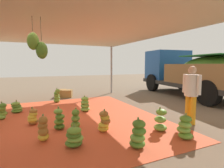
{
  "coord_description": "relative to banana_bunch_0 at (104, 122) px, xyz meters",
  "views": [
    {
      "loc": [
        5.04,
        -0.67,
        1.57
      ],
      "look_at": [
        0.79,
        1.25,
        1.05
      ],
      "focal_mm": 28.08,
      "sensor_mm": 36.0,
      "label": 1
    }
  ],
  "objects": [
    {
      "name": "banana_bunch_15",
      "position": [
        -2.07,
        -2.32,
        -0.01
      ],
      "size": [
        0.34,
        0.34,
        0.52
      ],
      "color": "#6B9E38",
      "rests_on": "tarp_orange"
    },
    {
      "name": "cargo_truck_main",
      "position": [
        -2.82,
        5.91,
        1.0
      ],
      "size": [
        6.25,
        3.08,
        2.4
      ],
      "color": "#2D2D2D",
      "rests_on": "ground"
    },
    {
      "name": "crate_0",
      "position": [
        -4.82,
        0.01,
        -0.06
      ],
      "size": [
        0.55,
        0.56,
        0.36
      ],
      "primitive_type": "cube",
      "rotation": [
        0.0,
        0.0,
        -0.35
      ],
      "color": "olive",
      "rests_on": "ground"
    },
    {
      "name": "banana_bunch_14",
      "position": [
        0.46,
        -0.8,
        -0.05
      ],
      "size": [
        0.46,
        0.48,
        0.44
      ],
      "color": "#477523",
      "rests_on": "tarp_orange"
    },
    {
      "name": "banana_bunch_6",
      "position": [
        -2.71,
        -2.0,
        -0.07
      ],
      "size": [
        0.43,
        0.43,
        0.41
      ],
      "color": "#518428",
      "rests_on": "tarp_orange"
    },
    {
      "name": "banana_bunch_11",
      "position": [
        0.49,
        1.24,
        0.01
      ],
      "size": [
        0.41,
        0.39,
        0.57
      ],
      "color": "#75A83D",
      "rests_on": "tarp_orange"
    },
    {
      "name": "banana_bunch_2",
      "position": [
        -0.04,
        -1.33,
        0.01
      ],
      "size": [
        0.33,
        0.3,
        0.56
      ],
      "color": "gold",
      "rests_on": "tarp_orange"
    },
    {
      "name": "banana_bunch_3",
      "position": [
        1.03,
        0.27,
        0.02
      ],
      "size": [
        0.43,
        0.42,
        0.59
      ],
      "color": "#518428",
      "rests_on": "tarp_orange"
    },
    {
      "name": "banana_bunch_0",
      "position": [
        0.0,
        0.0,
        0.0
      ],
      "size": [
        0.37,
        0.37,
        0.54
      ],
      "color": "gold",
      "rests_on": "tarp_orange"
    },
    {
      "name": "banana_bunch_8",
      "position": [
        -0.56,
        -0.94,
        0.01
      ],
      "size": [
        0.34,
        0.32,
        0.57
      ],
      "color": "#477523",
      "rests_on": "tarp_orange"
    },
    {
      "name": "ground_plane",
      "position": [
        -1.36,
        2.21,
        -0.24
      ],
      "size": [
        40.0,
        40.0,
        0.0
      ],
      "primitive_type": "plane",
      "color": "brown"
    },
    {
      "name": "banana_bunch_9",
      "position": [
        1.08,
        1.4,
        0.0
      ],
      "size": [
        0.42,
        0.42,
        0.55
      ],
      "color": "#60932D",
      "rests_on": "tarp_orange"
    },
    {
      "name": "worker_1",
      "position": [
        0.4,
        2.31,
        0.65
      ],
      "size": [
        0.56,
        0.34,
        1.53
      ],
      "color": "orange",
      "rests_on": "ground"
    },
    {
      "name": "banana_bunch_5",
      "position": [
        -3.78,
        -0.59,
        0.03
      ],
      "size": [
        0.35,
        0.34,
        0.6
      ],
      "color": "#60932D",
      "rests_on": "tarp_orange"
    },
    {
      "name": "tent_canopy",
      "position": [
        -1.35,
        -0.89,
        2.3
      ],
      "size": [
        8.0,
        7.0,
        2.62
      ],
      "color": "#9EA0A5",
      "rests_on": "ground"
    },
    {
      "name": "banana_bunch_1",
      "position": [
        -1.92,
        0.08,
        -0.0
      ],
      "size": [
        0.43,
        0.43,
        0.54
      ],
      "color": "#6B9E38",
      "rests_on": "tarp_orange"
    },
    {
      "name": "banana_bunch_13",
      "position": [
        -1.2,
        -1.51,
        -0.03
      ],
      "size": [
        0.33,
        0.32,
        0.47
      ],
      "color": "#996628",
      "rests_on": "tarp_orange"
    },
    {
      "name": "tarp_orange",
      "position": [
        -1.36,
        -0.79,
        -0.24
      ],
      "size": [
        5.75,
        5.47,
        0.01
      ],
      "primitive_type": "cube",
      "color": "#D1512D",
      "rests_on": "ground"
    },
    {
      "name": "banana_bunch_12",
      "position": [
        -0.5,
        -0.56,
        -0.01
      ],
      "size": [
        0.3,
        0.3,
        0.52
      ],
      "color": "#60932D",
      "rests_on": "tarp_orange"
    },
    {
      "name": "crate_1",
      "position": [
        -5.04,
        -0.19,
        -0.06
      ],
      "size": [
        0.61,
        0.47,
        0.36
      ],
      "primitive_type": "cube",
      "rotation": [
        0.0,
        0.0,
        -0.29
      ],
      "color": "olive",
      "rests_on": "ground"
    }
  ]
}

